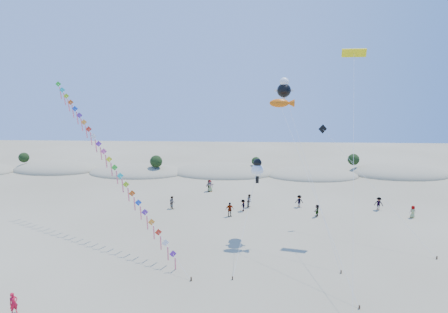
# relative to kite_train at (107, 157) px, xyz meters

# --- Properties ---
(dune_ridge) EXTENTS (145.30, 11.49, 5.57)m
(dune_ridge) POSITION_rel_kite_train_xyz_m (12.22, 28.12, -8.74)
(dune_ridge) COLOR gray
(dune_ridge) RESTS_ON ground
(kite_train) EXTENTS (19.27, 17.52, 17.33)m
(kite_train) POSITION_rel_kite_train_xyz_m (0.00, 0.00, 0.00)
(kite_train) COLOR #3F2D1E
(kite_train) RESTS_ON ground
(fish_kite) EXTENTS (6.18, 13.84, 15.04)m
(fish_kite) POSITION_rel_kite_train_xyz_m (18.53, 0.48, 5.68)
(fish_kite) COLOR #3F2D1E
(fish_kite) RESTS_ON ground
(cartoon_kite_low) EXTENTS (3.17, 10.59, 8.65)m
(cartoon_kite_low) POSITION_rel_kite_train_xyz_m (16.11, 0.83, -1.32)
(cartoon_kite_low) COLOR #3F2D1E
(cartoon_kite_low) RESTS_ON ground
(cartoon_kite_high) EXTENTS (5.56, 10.47, 17.21)m
(cartoon_kite_high) POSITION_rel_kite_train_xyz_m (18.86, 2.12, 7.12)
(cartoon_kite_high) COLOR #3F2D1E
(cartoon_kite_high) RESTS_ON ground
(parafoil_kite) EXTENTS (5.22, 18.34, 20.14)m
(parafoil_kite) POSITION_rel_kite_train_xyz_m (25.93, 1.99, 10.50)
(parafoil_kite) COLOR #3F2D1E
(parafoil_kite) RESTS_ON ground
(dark_kite) EXTENTS (10.11, 9.48, 11.91)m
(dark_kite) POSITION_rel_kite_train_xyz_m (26.26, 2.44, -0.45)
(dark_kite) COLOR #3F2D1E
(dark_kite) RESTS_ON ground
(flyer_foreground) EXTENTS (0.65, 0.72, 1.65)m
(flyer_foreground) POSITION_rel_kite_train_xyz_m (-2.40, -14.46, -8.03)
(flyer_foreground) COLOR red
(flyer_foreground) RESTS_ON ground
(beachgoers) EXTENTS (31.56, 11.94, 1.86)m
(beachgoers) POSITION_rel_kite_train_xyz_m (17.88, 10.30, -8.00)
(beachgoers) COLOR slate
(beachgoers) RESTS_ON ground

